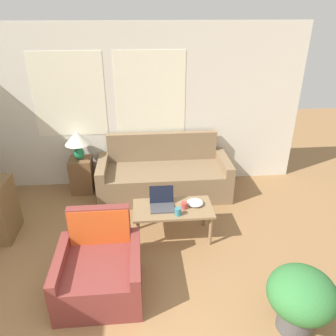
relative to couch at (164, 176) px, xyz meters
The scene contains 11 objects.
wall_back 1.33m from the couch, 148.72° to the left, with size 6.03×0.06×2.60m.
couch is the anchor object (origin of this frame).
armchair 2.19m from the couch, 112.56° to the right, with size 0.87×0.83×0.86m.
side_table 1.35m from the couch, behind, with size 0.35×0.35×0.59m.
table_lamp 1.48m from the couch, behind, with size 0.39×0.39×0.46m.
coffee_table 1.19m from the couch, 88.76° to the right, with size 1.02×0.52×0.46m.
laptop 1.17m from the couch, 95.55° to the right, with size 0.31×0.29×0.24m.
cup_navy 1.38m from the couch, 87.02° to the right, with size 0.08×0.08×0.10m.
cup_yellow 1.24m from the couch, 81.98° to the right, with size 0.08×0.08×0.08m.
snack_bowl 1.20m from the couch, 74.23° to the right, with size 0.21×0.21×0.06m.
potted_plant 2.88m from the couch, 68.82° to the right, with size 0.62×0.62×0.68m.
Camera 1 is at (0.36, -1.21, 2.78)m, focal length 35.00 mm.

